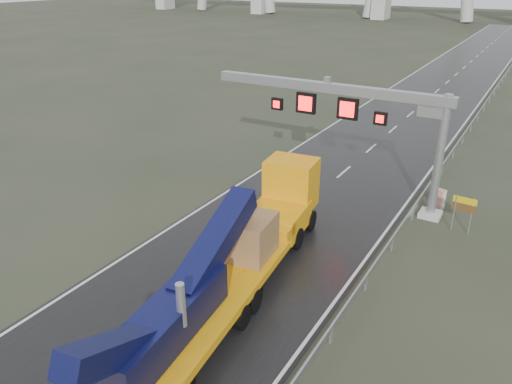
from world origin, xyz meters
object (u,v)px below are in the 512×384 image
Objects in this scene: sign_gantry at (359,112)px; exit_sign_pair at (464,208)px; heavy_haul_truck at (234,257)px; striped_barrier at (439,198)px.

exit_sign_pair is at bearing -9.24° from sign_gantry.
heavy_haul_truck is 13.36m from exit_sign_pair.
sign_gantry is 12.47× the size of striped_barrier.
sign_gantry is at bearing -141.91° from striped_barrier.
heavy_haul_truck is 9.50× the size of exit_sign_pair.
striped_barrier is (5.90, 13.53, -1.21)m from heavy_haul_truck.
striped_barrier is (-1.73, 2.57, -0.88)m from exit_sign_pair.
exit_sign_pair reaches higher than striped_barrier.
striped_barrier is at bearing 127.92° from exit_sign_pair.
sign_gantry is 7.17m from striped_barrier.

